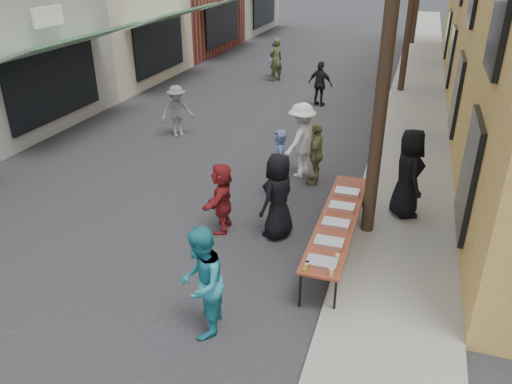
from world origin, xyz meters
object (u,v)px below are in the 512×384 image
Objects in this scene: serving_table at (338,220)px; server at (408,173)px; guest_front_a at (278,196)px; guest_front_c at (201,283)px; catering_tray_sausage at (322,263)px; utility_pole_near at (392,7)px.

server reaches higher than serving_table.
server is (2.45, 1.58, 0.18)m from guest_front_a.
guest_front_a is 0.92× the size of server.
guest_front_c is at bearing 129.01° from server.
serving_table is 8.00× the size of catering_tray_sausage.
catering_tray_sausage is 0.28× the size of guest_front_a.
serving_table is 2.19× the size of guest_front_c.
guest_front_c is (-0.31, -3.16, 0.01)m from guest_front_a.
catering_tray_sausage is at bearing 55.28° from guest_front_a.
server is at bearing 138.17° from guest_front_c.
serving_table is 2.21× the size of guest_front_a.
guest_front_a is at bearing 162.83° from guest_front_c.
catering_tray_sausage is 0.27× the size of guest_front_c.
catering_tray_sausage is 2.29m from guest_front_a.
serving_table is at bearing 126.41° from server.
catering_tray_sausage is 0.25× the size of server.
serving_table is 1.31m from guest_front_a.
catering_tray_sausage is 2.03m from guest_front_c.
guest_front_c is (-1.59, -1.26, 0.13)m from catering_tray_sausage.
guest_front_c is 0.93× the size of server.
utility_pole_near is 4.92× the size of guest_front_c.
guest_front_a is 0.99× the size of guest_front_c.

